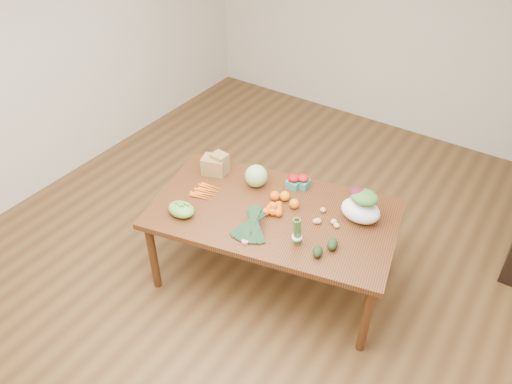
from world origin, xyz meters
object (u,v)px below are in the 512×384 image
Objects in this scene: dining_table at (272,245)px; paper_bag at (214,164)px; mandarin_cluster at (274,207)px; kale_bunch at (250,227)px; cabbage at (256,176)px; salad_bag at (361,207)px; asparagus_bundle at (297,231)px.

paper_bag is at bearing 154.40° from dining_table.
mandarin_cluster is 0.45× the size of kale_bunch.
paper_bag is 0.87m from kale_bunch.
cabbage is at bearing 144.80° from mandarin_cluster.
dining_table is 10.03× the size of cabbage.
paper_bag is 1.39× the size of cabbage.
paper_bag is at bearing 166.77° from mandarin_cluster.
salad_bag is (0.61, 0.30, 0.50)m from dining_table.
kale_bunch is at bearing -174.70° from asparagus_bundle.
paper_bag is at bearing -172.58° from cabbage.
paper_bag is (-0.72, 0.16, 0.47)m from dining_table.
salad_bag is (0.62, 0.63, 0.04)m from kale_bunch.
dining_table is 4.87× the size of kale_bunch.
kale_bunch is 0.88m from salad_bag.
kale_bunch is at bearing -34.45° from paper_bag.
asparagus_bundle reaches higher than paper_bag.
dining_table is 0.43m from mandarin_cluster.
asparagus_bundle reaches higher than salad_bag.
cabbage is 0.93m from salad_bag.
salad_bag is at bearing 5.91° from paper_bag.
dining_table is 7.21× the size of paper_bag.
mandarin_cluster is (0.32, -0.22, -0.05)m from cabbage.
paper_bag is 1.50× the size of mandarin_cluster.
dining_table is 7.79× the size of asparagus_bundle.
salad_bag is (0.92, 0.08, 0.02)m from cabbage.
asparagus_bundle is at bearing -33.51° from cabbage.
dining_table is 0.64m from asparagus_bundle.
cabbage is (-0.31, 0.22, 0.47)m from dining_table.
kale_bunch is at bearing -134.37° from salad_bag.
salad_bag reaches higher than paper_bag.
cabbage is (0.41, 0.05, 0.00)m from paper_bag.
salad_bag is (0.27, 0.52, -0.00)m from asparagus_bundle.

